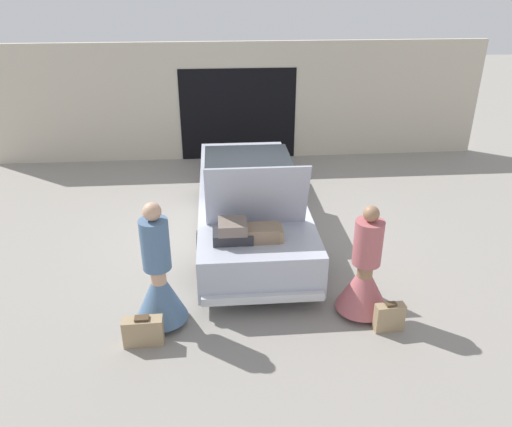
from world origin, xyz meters
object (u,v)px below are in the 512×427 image
Objects in this scene: person_right at (364,277)px; suitcase_beside_left_person at (143,331)px; car at (249,200)px; suitcase_beside_right_person at (389,317)px; person_left at (159,283)px.

suitcase_beside_left_person is (-2.90, -0.43, -0.37)m from person_right.
car is 3.41m from suitcase_beside_right_person.
person_left is at bearing 91.59° from person_right.
person_right is 3.84× the size of suitcase_beside_right_person.
suitcase_beside_right_person is (1.61, -2.99, -0.39)m from car.
person_right is 3.20× the size of suitcase_beside_left_person.
car is at bearing 162.18° from person_left.
suitcase_beside_left_person is 1.20× the size of suitcase_beside_right_person.
suitcase_beside_left_person is 3.15m from suitcase_beside_right_person.
car is at bearing 62.71° from suitcase_beside_left_person.
person_left is 1.10× the size of person_right.
person_right is at bearing -62.18° from car.
person_right is at bearing 8.35° from suitcase_beside_left_person.
suitcase_beside_right_person is at bearing -61.73° from car.
person_left is 4.21× the size of suitcase_beside_right_person.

